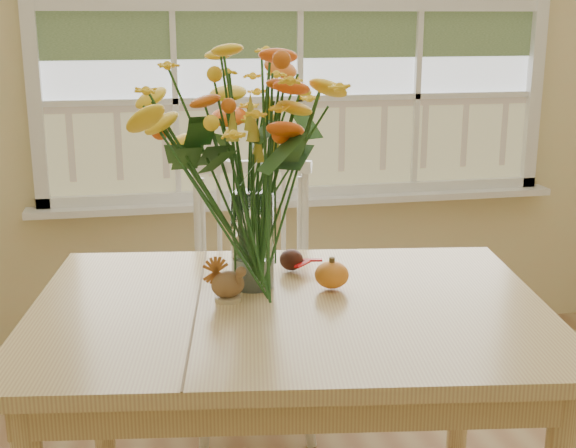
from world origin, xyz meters
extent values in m
cube|color=beige|center=(0.00, 2.25, 1.35)|extent=(4.00, 0.02, 2.70)
cube|color=silver|center=(0.00, 2.23, 1.55)|extent=(2.20, 0.00, 1.60)
cube|color=white|center=(0.00, 2.18, 0.69)|extent=(2.42, 0.12, 0.03)
cube|color=tan|center=(-0.34, 0.77, 0.73)|extent=(1.53, 1.19, 0.04)
cube|color=tan|center=(-0.34, 0.77, 0.66)|extent=(1.39, 1.05, 0.10)
cylinder|color=tan|center=(-0.88, 1.26, 0.35)|extent=(0.07, 0.07, 0.71)
cylinder|color=tan|center=(0.32, 1.08, 0.35)|extent=(0.07, 0.07, 0.71)
cube|color=white|center=(-0.33, 1.46, 0.46)|extent=(0.49, 0.48, 0.05)
cube|color=white|center=(-0.31, 1.63, 0.71)|extent=(0.45, 0.09, 0.51)
cylinder|color=white|center=(-0.52, 1.32, 0.22)|extent=(0.04, 0.04, 0.44)
cylinder|color=white|center=(-0.48, 1.64, 0.22)|extent=(0.04, 0.04, 0.44)
cylinder|color=white|center=(-0.18, 1.28, 0.22)|extent=(0.04, 0.04, 0.44)
cylinder|color=white|center=(-0.14, 1.60, 0.22)|extent=(0.04, 0.04, 0.44)
cylinder|color=white|center=(-0.41, 0.93, 0.89)|extent=(0.12, 0.12, 0.28)
ellipsoid|color=orange|center=(-0.20, 0.86, 0.79)|extent=(0.10, 0.10, 0.08)
cylinder|color=#CCB78C|center=(-0.50, 0.82, 0.75)|extent=(0.07, 0.07, 0.01)
ellipsoid|color=brown|center=(-0.50, 0.82, 0.80)|extent=(0.10, 0.08, 0.08)
ellipsoid|color=#38160F|center=(-0.28, 1.04, 0.78)|extent=(0.07, 0.07, 0.07)
camera|label=1|loc=(-0.73, -1.16, 1.50)|focal=48.00mm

